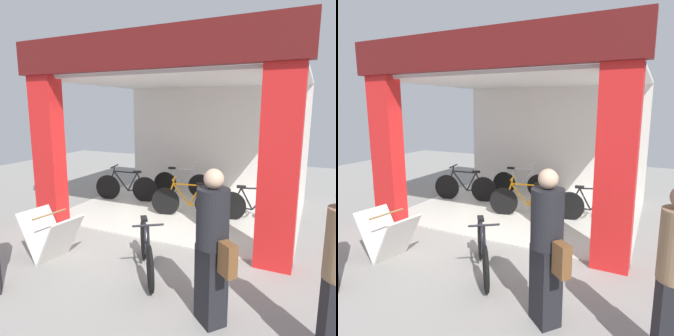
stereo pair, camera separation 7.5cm
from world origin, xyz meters
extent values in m
plane|color=gray|center=(0.00, 0.00, 0.00)|extent=(17.84, 17.84, 0.00)
cube|color=beige|center=(0.00, 1.88, 0.01)|extent=(4.92, 3.76, 0.02)
cube|color=silver|center=(0.00, 3.76, 1.46)|extent=(4.92, 0.12, 2.93)
cube|color=red|center=(-2.19, 0.00, 1.46)|extent=(0.54, 0.36, 2.93)
cube|color=red|center=(2.19, 0.00, 1.46)|extent=(0.54, 0.36, 2.93)
cube|color=#591414|center=(0.00, -0.15, 3.23)|extent=(5.12, 0.20, 0.60)
cube|color=silver|center=(0.00, 1.88, 2.90)|extent=(4.92, 3.76, 0.06)
cylinder|color=black|center=(-1.14, 1.99, 0.32)|extent=(0.63, 0.18, 0.64)
cylinder|color=black|center=(-2.10, 1.79, 0.32)|extent=(0.63, 0.18, 0.64)
cylinder|color=black|center=(-1.36, 1.95, 0.30)|extent=(0.43, 0.12, 0.08)
cylinder|color=black|center=(-1.45, 1.93, 0.50)|extent=(0.28, 0.09, 0.48)
cylinder|color=black|center=(-1.75, 1.86, 0.51)|extent=(0.39, 0.12, 0.50)
cylinder|color=black|center=(-1.63, 1.89, 0.74)|extent=(0.61, 0.16, 0.05)
cylinder|color=black|center=(-1.24, 1.97, 0.53)|extent=(0.21, 0.08, 0.43)
cylinder|color=black|center=(-2.01, 1.81, 0.54)|extent=(0.19, 0.07, 0.44)
cylinder|color=black|center=(-1.92, 1.83, 0.82)|extent=(0.06, 0.05, 0.13)
cylinder|color=black|center=(-1.91, 1.83, 0.88)|extent=(0.12, 0.44, 0.03)
cube|color=black|center=(-1.33, 1.95, 0.76)|extent=(0.21, 0.14, 0.05)
cylinder|color=black|center=(1.12, 1.66, 0.31)|extent=(0.61, 0.17, 0.61)
cylinder|color=black|center=(2.05, 1.86, 0.31)|extent=(0.61, 0.17, 0.61)
cylinder|color=black|center=(1.34, 1.70, 0.28)|extent=(0.41, 0.12, 0.08)
cylinder|color=black|center=(1.42, 1.72, 0.48)|extent=(0.27, 0.09, 0.46)
cylinder|color=black|center=(1.71, 1.79, 0.49)|extent=(0.37, 0.11, 0.48)
cylinder|color=black|center=(1.59, 1.76, 0.71)|extent=(0.58, 0.16, 0.05)
cylinder|color=black|center=(1.22, 1.68, 0.51)|extent=(0.20, 0.08, 0.41)
cylinder|color=black|center=(1.95, 1.84, 0.51)|extent=(0.19, 0.07, 0.43)
cylinder|color=black|center=(1.87, 1.82, 0.78)|extent=(0.06, 0.04, 0.13)
cylinder|color=black|center=(1.86, 1.82, 0.84)|extent=(0.12, 0.42, 0.03)
cube|color=black|center=(1.31, 1.70, 0.73)|extent=(0.20, 0.13, 0.05)
cylinder|color=black|center=(0.67, 1.58, 0.31)|extent=(0.61, 0.19, 0.62)
cylinder|color=black|center=(-0.25, 1.34, 0.31)|extent=(0.61, 0.19, 0.62)
cylinder|color=orange|center=(0.45, 1.52, 0.28)|extent=(0.41, 0.14, 0.08)
cylinder|color=orange|center=(0.37, 1.50, 0.48)|extent=(0.27, 0.10, 0.46)
cylinder|color=orange|center=(0.08, 1.43, 0.49)|extent=(0.37, 0.13, 0.48)
cylinder|color=orange|center=(0.20, 1.46, 0.72)|extent=(0.58, 0.18, 0.05)
cylinder|color=orange|center=(0.57, 1.55, 0.51)|extent=(0.20, 0.08, 0.41)
cylinder|color=orange|center=(-0.16, 1.37, 0.52)|extent=(0.19, 0.08, 0.43)
cylinder|color=orange|center=(-0.08, 1.39, 0.78)|extent=(0.06, 0.05, 0.13)
cylinder|color=orange|center=(-0.07, 1.39, 0.85)|extent=(0.14, 0.42, 0.03)
cube|color=black|center=(0.49, 1.53, 0.74)|extent=(0.20, 0.14, 0.05)
cylinder|color=black|center=(-1.00, 2.86, 0.31)|extent=(0.62, 0.12, 0.62)
cylinder|color=black|center=(-0.05, 2.98, 0.31)|extent=(0.62, 0.12, 0.62)
cylinder|color=silver|center=(-0.77, 2.89, 0.29)|extent=(0.42, 0.09, 0.08)
cylinder|color=silver|center=(-0.69, 2.90, 0.49)|extent=(0.27, 0.07, 0.47)
cylinder|color=silver|center=(-0.39, 2.94, 0.50)|extent=(0.38, 0.08, 0.49)
cylinder|color=silver|center=(-0.51, 2.92, 0.72)|extent=(0.59, 0.11, 0.05)
cylinder|color=silver|center=(-0.89, 2.87, 0.51)|extent=(0.21, 0.06, 0.42)
cylinder|color=silver|center=(-0.14, 2.97, 0.52)|extent=(0.19, 0.06, 0.43)
cylinder|color=silver|center=(-0.23, 2.96, 0.79)|extent=(0.06, 0.04, 0.13)
cylinder|color=silver|center=(-0.24, 2.96, 0.85)|extent=(0.09, 0.43, 0.03)
cube|color=black|center=(-0.81, 2.88, 0.74)|extent=(0.20, 0.12, 0.05)
cylinder|color=black|center=(0.30, -0.59, 0.30)|extent=(0.38, 0.51, 0.60)
cylinder|color=black|center=(0.83, -1.35, 0.30)|extent=(0.38, 0.51, 0.60)
cylinder|color=black|center=(0.42, -0.77, 0.28)|extent=(0.26, 0.35, 0.08)
cylinder|color=black|center=(0.47, -0.84, 0.47)|extent=(0.18, 0.23, 0.45)
cylinder|color=black|center=(0.64, -1.07, 0.48)|extent=(0.24, 0.32, 0.47)
cylinder|color=black|center=(0.57, -0.98, 0.69)|extent=(0.36, 0.48, 0.05)
cylinder|color=black|center=(0.36, -0.68, 0.49)|extent=(0.14, 0.18, 0.40)
cylinder|color=black|center=(0.78, -1.27, 0.50)|extent=(0.13, 0.16, 0.41)
cylinder|color=black|center=(0.73, -1.20, 0.76)|extent=(0.06, 0.06, 0.12)
cylinder|color=black|center=(0.72, -1.20, 0.82)|extent=(0.36, 0.26, 0.03)
cube|color=black|center=(0.41, -0.75, 0.71)|extent=(0.18, 0.20, 0.05)
cube|color=silver|center=(-1.18, -1.22, 0.37)|extent=(0.54, 0.65, 0.75)
cube|color=silver|center=(-0.74, -1.28, 0.37)|extent=(0.54, 0.65, 0.75)
cylinder|color=olive|center=(-0.96, -1.25, 0.73)|extent=(0.11, 0.58, 0.03)
cube|color=black|center=(1.72, -1.60, 0.45)|extent=(0.39, 0.38, 0.89)
cylinder|color=black|center=(1.72, -1.60, 1.21)|extent=(0.49, 0.49, 0.63)
sphere|color=#D8AD8C|center=(1.72, -1.60, 1.63)|extent=(0.21, 0.21, 0.21)
cube|color=brown|center=(1.94, -1.78, 0.88)|extent=(0.21, 0.21, 0.34)
cube|color=black|center=(2.92, -1.70, 0.44)|extent=(0.30, 0.33, 0.87)
camera|label=1|loc=(2.64, -4.62, 2.35)|focal=33.76mm
camera|label=2|loc=(2.71, -4.59, 2.35)|focal=33.76mm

